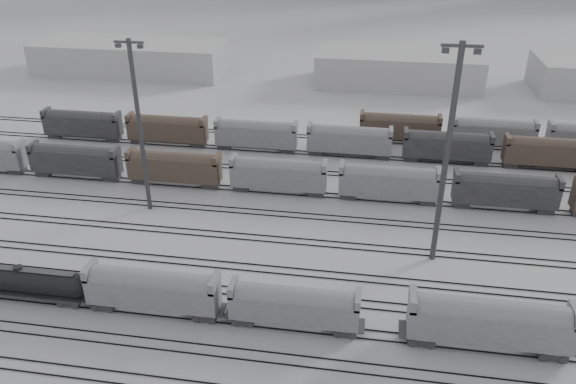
# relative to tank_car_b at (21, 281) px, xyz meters

# --- Properties ---
(ground) EXTENTS (900.00, 900.00, 0.00)m
(ground) POSITION_rel_tank_car_b_xyz_m (33.43, -1.00, -2.42)
(ground) COLOR #BCBCC1
(ground) RESTS_ON ground
(tracks) EXTENTS (220.00, 71.50, 0.16)m
(tracks) POSITION_rel_tank_car_b_xyz_m (33.43, 16.50, -2.34)
(tracks) COLOR black
(tracks) RESTS_ON ground
(tank_car_b) EXTENTS (16.93, 2.82, 4.18)m
(tank_car_b) POSITION_rel_tank_car_b_xyz_m (0.00, 0.00, 0.00)
(tank_car_b) COLOR black
(tank_car_b) RESTS_ON ground
(hopper_car_a) EXTENTS (14.88, 2.96, 5.32)m
(hopper_car_a) POSITION_rel_tank_car_b_xyz_m (15.89, 0.00, 0.87)
(hopper_car_a) COLOR black
(hopper_car_a) RESTS_ON ground
(hopper_car_b) EXTENTS (13.90, 2.76, 4.97)m
(hopper_car_b) POSITION_rel_tank_car_b_xyz_m (31.63, 0.00, 0.65)
(hopper_car_b) COLOR black
(hopper_car_b) RESTS_ON ground
(hopper_car_c) EXTENTS (16.24, 3.23, 5.81)m
(hopper_car_c) POSITION_rel_tank_car_b_xyz_m (51.49, 0.00, 1.17)
(hopper_car_c) COLOR black
(hopper_car_c) RESTS_ON ground
(light_mast_b) EXTENTS (4.04, 0.65, 25.23)m
(light_mast_b) POSITION_rel_tank_car_b_xyz_m (6.29, 22.66, 10.96)
(light_mast_b) COLOR #39393B
(light_mast_b) RESTS_ON ground
(light_mast_c) EXTENTS (4.45, 0.71, 27.82)m
(light_mast_c) POSITION_rel_tank_car_b_xyz_m (47.24, 15.84, 12.34)
(light_mast_c) COLOR #39393B
(light_mast_c) RESTS_ON ground
(bg_string_near) EXTENTS (151.00, 3.00, 5.60)m
(bg_string_near) POSITION_rel_tank_car_b_xyz_m (41.43, 31.00, 0.38)
(bg_string_near) COLOR gray
(bg_string_near) RESTS_ON ground
(bg_string_mid) EXTENTS (151.00, 3.00, 5.60)m
(bg_string_mid) POSITION_rel_tank_car_b_xyz_m (51.43, 47.00, 0.38)
(bg_string_mid) COLOR black
(bg_string_mid) RESTS_ON ground
(bg_string_far) EXTENTS (66.00, 3.00, 5.60)m
(bg_string_far) POSITION_rel_tank_car_b_xyz_m (68.93, 55.00, 0.38)
(bg_string_far) COLOR #49382E
(bg_string_far) RESTS_ON ground
(warehouse_left) EXTENTS (50.00, 18.00, 8.00)m
(warehouse_left) POSITION_rel_tank_car_b_xyz_m (-26.57, 94.00, 1.58)
(warehouse_left) COLOR #B0B0B3
(warehouse_left) RESTS_ON ground
(warehouse_mid) EXTENTS (40.00, 18.00, 8.00)m
(warehouse_mid) POSITION_rel_tank_car_b_xyz_m (43.43, 94.00, 1.58)
(warehouse_mid) COLOR #B0B0B3
(warehouse_mid) RESTS_ON ground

